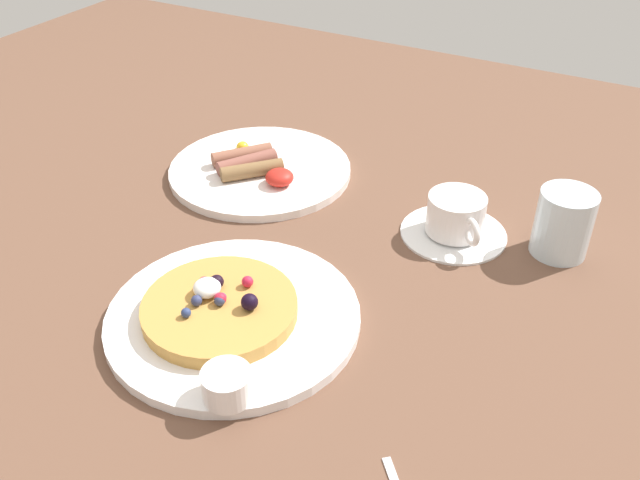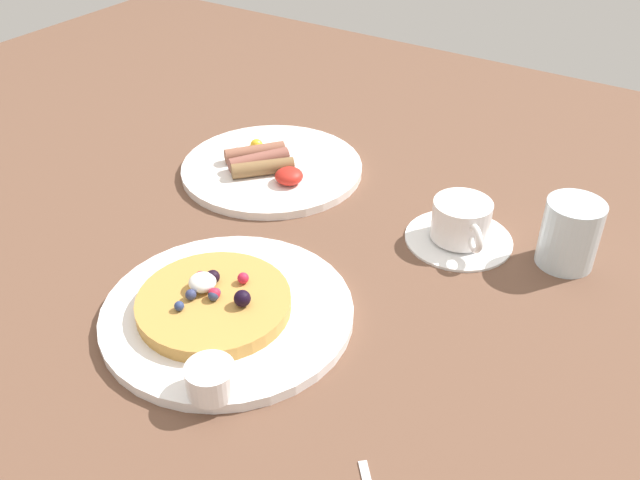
# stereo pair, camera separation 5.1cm
# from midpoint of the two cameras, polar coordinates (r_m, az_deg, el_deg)

# --- Properties ---
(ground_plane) EXTENTS (2.04, 1.56, 0.03)m
(ground_plane) POSITION_cam_midpoint_polar(r_m,az_deg,el_deg) (0.89, 0.75, -2.03)
(ground_plane) COLOR brown
(pancake_plate) EXTENTS (0.29, 0.29, 0.01)m
(pancake_plate) POSITION_cam_midpoint_polar(r_m,az_deg,el_deg) (0.79, -5.80, -6.03)
(pancake_plate) COLOR white
(pancake_plate) RESTS_ON ground_plane
(pancake_with_berries) EXTENTS (0.17, 0.17, 0.04)m
(pancake_with_berries) POSITION_cam_midpoint_polar(r_m,az_deg,el_deg) (0.78, -6.93, -5.17)
(pancake_with_berries) COLOR #BE893F
(pancake_with_berries) RESTS_ON pancake_plate
(syrup_ramekin) EXTENTS (0.05, 0.05, 0.03)m
(syrup_ramekin) POSITION_cam_midpoint_polar(r_m,az_deg,el_deg) (0.68, -6.89, -11.40)
(syrup_ramekin) COLOR white
(syrup_ramekin) RESTS_ON pancake_plate
(breakfast_plate) EXTENTS (0.28, 0.28, 0.01)m
(breakfast_plate) POSITION_cam_midpoint_polar(r_m,az_deg,el_deg) (1.06, -2.61, 5.95)
(breakfast_plate) COLOR white
(breakfast_plate) RESTS_ON ground_plane
(fried_breakfast) EXTENTS (0.16, 0.13, 0.02)m
(fried_breakfast) POSITION_cam_midpoint_polar(r_m,az_deg,el_deg) (1.04, -3.27, 6.54)
(fried_breakfast) COLOR brown
(fried_breakfast) RESTS_ON breakfast_plate
(coffee_saucer) EXTENTS (0.14, 0.14, 0.01)m
(coffee_saucer) POSITION_cam_midpoint_polar(r_m,az_deg,el_deg) (0.93, 12.96, 0.12)
(coffee_saucer) COLOR white
(coffee_saucer) RESTS_ON ground_plane
(coffee_cup) EXTENTS (0.09, 0.09, 0.05)m
(coffee_cup) POSITION_cam_midpoint_polar(r_m,az_deg,el_deg) (0.91, 13.24, 1.63)
(coffee_cup) COLOR white
(coffee_cup) RESTS_ON coffee_saucer
(water_glass) EXTENTS (0.07, 0.07, 0.09)m
(water_glass) POSITION_cam_midpoint_polar(r_m,az_deg,el_deg) (0.90, 21.54, 0.46)
(water_glass) COLOR silver
(water_glass) RESTS_ON ground_plane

